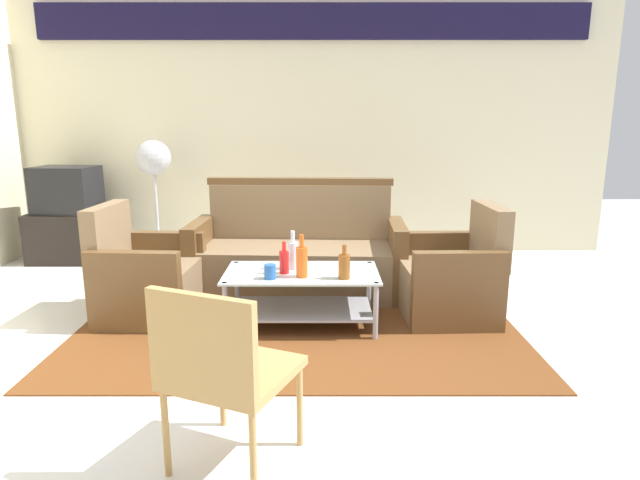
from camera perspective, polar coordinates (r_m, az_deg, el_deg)
name	(u,v)px	position (r m, az deg, el deg)	size (l,w,h in m)	color
ground_plane	(310,369)	(3.35, -1.09, -13.53)	(14.00, 14.00, 0.00)	silver
wall_back	(316,119)	(6.05, -0.47, 12.70)	(6.52, 0.19, 2.80)	beige
rug	(301,321)	(4.06, -2.06, -8.60)	(3.14, 2.21, 0.01)	brown
couch	(300,257)	(4.64, -2.09, -1.82)	(1.83, 0.82, 0.96)	#7F6647
armchair_left	(149,280)	(4.30, -17.67, -4.01)	(0.74, 0.80, 0.85)	#7F6647
armchair_right	(454,280)	(4.20, 13.99, -4.15)	(0.72, 0.78, 0.85)	#7F6647
coffee_table	(304,290)	(3.90, -1.70, -5.35)	(1.10, 0.60, 0.40)	silver
bottle_brown	(347,266)	(3.67, 2.84, -2.77)	(0.08, 0.08, 0.24)	brown
bottle_red	(287,261)	(3.80, -3.56, -2.28)	(0.07, 0.07, 0.23)	red
bottle_clear	(295,254)	(3.91, -2.64, -1.53)	(0.08, 0.08, 0.28)	silver
bottle_orange	(304,261)	(3.70, -1.68, -2.24)	(0.08, 0.08, 0.30)	#D85919
cup	(272,272)	(3.69, -5.07, -3.36)	(0.08, 0.08, 0.10)	#2659A5
tv_stand	(74,237)	(6.26, -24.60, 0.34)	(0.80, 0.50, 0.52)	black
television	(70,190)	(6.19, -25.01, 4.87)	(0.64, 0.50, 0.48)	black
pedestal_fan	(156,165)	(5.88, -16.96, 7.64)	(0.36, 0.36, 1.27)	#2D2D33
wicker_chair	(224,365)	(2.30, -10.17, -12.91)	(0.63, 0.63, 0.84)	#AD844C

